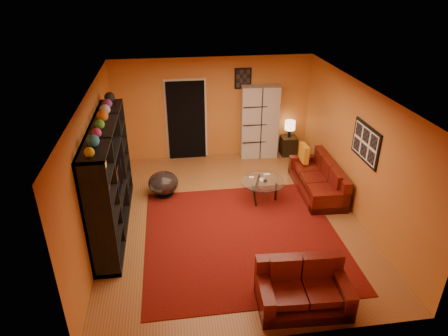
{
  "coord_description": "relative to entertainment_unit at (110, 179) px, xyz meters",
  "views": [
    {
      "loc": [
        -1.09,
        -6.69,
        4.55
      ],
      "look_at": [
        -0.13,
        0.1,
        1.06
      ],
      "focal_mm": 32.0,
      "sensor_mm": 36.0,
      "label": 1
    }
  ],
  "objects": [
    {
      "name": "floor",
      "position": [
        2.27,
        0.0,
        -1.05
      ],
      "size": [
        6.0,
        6.0,
        0.0
      ],
      "primitive_type": "plane",
      "color": "brown",
      "rests_on": "ground"
    },
    {
      "name": "ceiling",
      "position": [
        2.27,
        0.0,
        1.55
      ],
      "size": [
        6.0,
        6.0,
        0.0
      ],
      "primitive_type": "plane",
      "rotation": [
        3.14,
        0.0,
        0.0
      ],
      "color": "white",
      "rests_on": "wall_back"
    },
    {
      "name": "wall_back",
      "position": [
        2.27,
        3.0,
        0.25
      ],
      "size": [
        6.0,
        0.0,
        6.0
      ],
      "primitive_type": "plane",
      "rotation": [
        1.57,
        0.0,
        0.0
      ],
      "color": "#C6712B",
      "rests_on": "floor"
    },
    {
      "name": "wall_front",
      "position": [
        2.27,
        -3.0,
        0.25
      ],
      "size": [
        6.0,
        0.0,
        6.0
      ],
      "primitive_type": "plane",
      "rotation": [
        -1.57,
        0.0,
        0.0
      ],
      "color": "#C6712B",
      "rests_on": "floor"
    },
    {
      "name": "wall_left",
      "position": [
        -0.23,
        0.0,
        0.25
      ],
      "size": [
        0.0,
        6.0,
        6.0
      ],
      "primitive_type": "plane",
      "rotation": [
        1.57,
        0.0,
        1.57
      ],
      "color": "#C6712B",
      "rests_on": "floor"
    },
    {
      "name": "wall_right",
      "position": [
        4.78,
        0.0,
        0.25
      ],
      "size": [
        0.0,
        6.0,
        6.0
      ],
      "primitive_type": "plane",
      "rotation": [
        1.57,
        0.0,
        -1.57
      ],
      "color": "#C6712B",
      "rests_on": "floor"
    },
    {
      "name": "rug",
      "position": [
        2.38,
        -0.7,
        -1.04
      ],
      "size": [
        3.6,
        3.6,
        0.01
      ],
      "primitive_type": "cube",
      "color": "#500C09",
      "rests_on": "floor"
    },
    {
      "name": "doorway",
      "position": [
        1.57,
        2.96,
        -0.03
      ],
      "size": [
        0.95,
        0.1,
        2.04
      ],
      "primitive_type": "cube",
      "color": "black",
      "rests_on": "floor"
    },
    {
      "name": "wall_art_right",
      "position": [
        4.75,
        -0.3,
        0.55
      ],
      "size": [
        0.03,
        1.0,
        0.7
      ],
      "primitive_type": "cube",
      "color": "black",
      "rests_on": "wall_right"
    },
    {
      "name": "wall_art_back",
      "position": [
        3.02,
        2.98,
        1.0
      ],
      "size": [
        0.42,
        0.03,
        0.52
      ],
      "primitive_type": "cube",
      "color": "black",
      "rests_on": "wall_back"
    },
    {
      "name": "entertainment_unit",
      "position": [
        0.0,
        0.0,
        0.0
      ],
      "size": [
        0.45,
        3.0,
        2.1
      ],
      "primitive_type": "cube",
      "color": "black",
      "rests_on": "floor"
    },
    {
      "name": "tv",
      "position": [
        0.05,
        -0.01,
        -0.06
      ],
      "size": [
        0.93,
        0.12,
        0.54
      ],
      "primitive_type": "imported",
      "rotation": [
        0.0,
        0.0,
        1.57
      ],
      "color": "black",
      "rests_on": "entertainment_unit"
    },
    {
      "name": "sofa",
      "position": [
        4.41,
        0.74,
        -0.76
      ],
      "size": [
        0.87,
        1.97,
        0.85
      ],
      "rotation": [
        0.0,
        0.0,
        -0.04
      ],
      "color": "#4B0D0A",
      "rests_on": "rug"
    },
    {
      "name": "loveseat",
      "position": [
        2.96,
        -2.42,
        -0.76
      ],
      "size": [
        1.37,
        0.87,
        0.85
      ],
      "rotation": [
        0.0,
        0.0,
        1.52
      ],
      "color": "#4B0D0A",
      "rests_on": "rug"
    },
    {
      "name": "throw_pillow",
      "position": [
        4.22,
        1.45,
        -0.42
      ],
      "size": [
        0.12,
        0.42,
        0.42
      ],
      "primitive_type": "cube",
      "color": "orange",
      "rests_on": "sofa"
    },
    {
      "name": "coffee_table",
      "position": [
        3.04,
        0.53,
        -0.63
      ],
      "size": [
        0.93,
        0.93,
        0.46
      ],
      "rotation": [
        0.0,
        0.0,
        -0.3
      ],
      "color": "silver",
      "rests_on": "floor"
    },
    {
      "name": "storage_cabinet",
      "position": [
        3.45,
        2.8,
        -0.1
      ],
      "size": [
        0.97,
        0.49,
        1.9
      ],
      "primitive_type": "cube",
      "rotation": [
        0.0,
        0.0,
        -0.07
      ],
      "color": "beige",
      "rests_on": "floor"
    },
    {
      "name": "bowl_chair",
      "position": [
        0.93,
        1.06,
        -0.76
      ],
      "size": [
        0.66,
        0.66,
        0.54
      ],
      "color": "black",
      "rests_on": "floor"
    },
    {
      "name": "side_table",
      "position": [
        4.26,
        2.75,
        -0.8
      ],
      "size": [
        0.4,
        0.4,
        0.5
      ],
      "primitive_type": "cube",
      "rotation": [
        0.0,
        0.0,
        -0.01
      ],
      "color": "black",
      "rests_on": "floor"
    },
    {
      "name": "table_lamp",
      "position": [
        4.26,
        2.75,
        -0.24
      ],
      "size": [
        0.27,
        0.27,
        0.45
      ],
      "color": "black",
      "rests_on": "side_table"
    }
  ]
}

